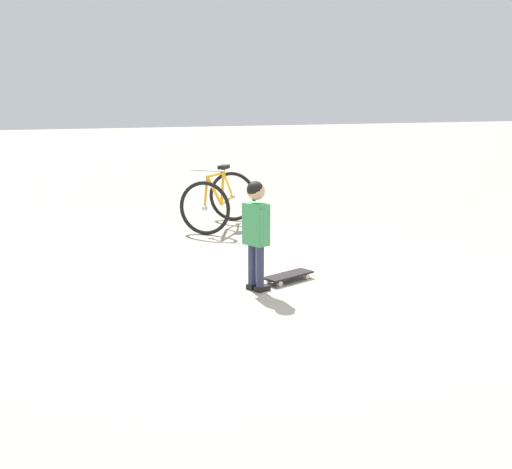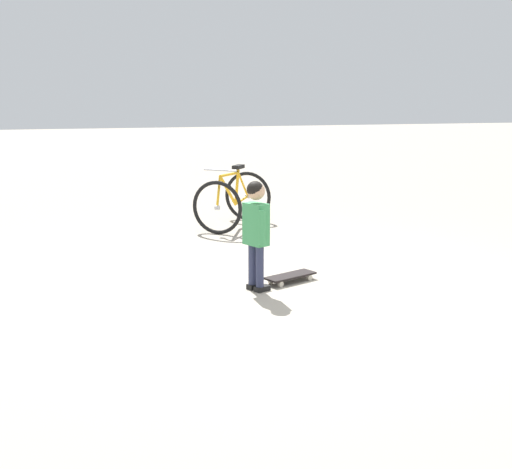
# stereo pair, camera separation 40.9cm
# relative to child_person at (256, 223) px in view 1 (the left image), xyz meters

# --- Properties ---
(ground_plane) EXTENTS (50.00, 50.00, 0.00)m
(ground_plane) POSITION_rel_child_person_xyz_m (-0.30, -0.19, -0.66)
(ground_plane) COLOR #9E9384
(child_person) EXTENTS (0.26, 0.41, 1.06)m
(child_person) POSITION_rel_child_person_xyz_m (0.00, 0.00, 0.00)
(child_person) COLOR #2D3351
(child_person) RESTS_ON ground
(skateboard) EXTENTS (0.58, 0.41, 0.07)m
(skateboard) POSITION_rel_child_person_xyz_m (-0.40, -0.21, -0.60)
(skateboard) COLOR black
(skateboard) RESTS_ON ground
(bicycle_mid) EXTENTS (1.20, 1.28, 0.85)m
(bicycle_mid) POSITION_rel_child_person_xyz_m (-0.37, -3.03, -0.28)
(bicycle_mid) COLOR black
(bicycle_mid) RESTS_ON ground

